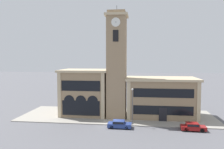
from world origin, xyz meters
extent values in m
plane|color=#56565B|center=(0.00, 0.00, 0.00)|extent=(300.00, 300.00, 0.00)
cube|color=gray|center=(0.00, 6.60, 0.07)|extent=(39.97, 13.20, 0.15)
cube|color=#937A5B|center=(0.00, 5.37, 10.21)|extent=(3.80, 3.80, 20.42)
cube|color=tan|center=(0.00, 5.37, 20.65)|extent=(4.50, 4.50, 0.45)
cube|color=#937A5B|center=(0.00, 5.37, 21.17)|extent=(3.50, 3.50, 0.60)
cylinder|color=#4C4C51|center=(0.00, 5.37, 22.07)|extent=(0.10, 0.10, 1.20)
cylinder|color=silver|center=(0.00, 3.42, 19.05)|extent=(1.74, 0.10, 1.74)
cylinder|color=black|center=(0.00, 3.35, 19.05)|extent=(0.14, 0.04, 0.14)
cylinder|color=silver|center=(-1.95, 5.37, 19.05)|extent=(0.10, 1.74, 1.74)
cylinder|color=black|center=(-2.02, 5.37, 19.05)|extent=(0.04, 0.14, 0.14)
cube|color=black|center=(0.00, 3.43, 16.48)|extent=(1.06, 0.10, 2.20)
cube|color=#937A5B|center=(-7.00, 7.33, 4.65)|extent=(9.59, 7.73, 9.30)
cube|color=tan|center=(-7.00, 7.33, 9.53)|extent=(10.29, 8.43, 0.45)
cube|color=tan|center=(-11.44, 3.41, 4.65)|extent=(0.70, 0.16, 9.30)
cube|color=tan|center=(-2.55, 3.41, 4.65)|extent=(0.70, 0.16, 9.30)
cube|color=black|center=(-7.00, 3.43, 6.70)|extent=(7.86, 0.10, 2.05)
cube|color=black|center=(-7.00, 3.43, 2.23)|extent=(7.67, 0.10, 2.98)
cylinder|color=black|center=(-9.39, 3.42, 3.72)|extent=(2.11, 0.06, 2.11)
cylinder|color=black|center=(-7.00, 3.42, 3.72)|extent=(2.11, 0.06, 2.11)
cylinder|color=black|center=(-4.60, 3.42, 3.72)|extent=(2.11, 0.06, 2.11)
cube|color=#937A5B|center=(9.09, 7.33, 3.86)|extent=(13.79, 7.73, 7.71)
cube|color=tan|center=(9.09, 7.33, 7.94)|extent=(14.49, 8.43, 0.45)
cube|color=tan|center=(2.55, 3.41, 3.86)|extent=(0.70, 0.16, 7.71)
cube|color=tan|center=(15.64, 3.41, 3.86)|extent=(0.70, 0.16, 7.71)
cube|color=black|center=(9.09, 3.43, 5.55)|extent=(11.30, 0.10, 1.70)
cube|color=black|center=(9.09, 3.42, 1.39)|extent=(1.50, 0.12, 2.78)
cube|color=black|center=(9.09, 3.43, 2.22)|extent=(11.30, 0.10, 1.73)
cube|color=navy|center=(1.20, -1.18, 0.50)|extent=(4.18, 1.96, 0.67)
cube|color=navy|center=(1.04, -1.18, 1.06)|extent=(2.03, 1.72, 0.46)
cube|color=black|center=(1.04, -1.18, 1.06)|extent=(1.95, 1.75, 0.35)
cylinder|color=black|center=(2.50, -0.40, 0.30)|extent=(0.61, 0.24, 0.60)
cylinder|color=black|center=(2.46, -2.03, 0.30)|extent=(0.61, 0.24, 0.60)
cylinder|color=black|center=(-0.06, -0.34, 0.30)|extent=(0.61, 0.24, 0.60)
cylinder|color=black|center=(-0.10, -1.97, 0.30)|extent=(0.61, 0.24, 0.60)
cube|color=maroon|center=(13.62, -1.18, 0.51)|extent=(4.11, 1.81, 0.63)
cube|color=maroon|center=(13.46, -1.18, 1.07)|extent=(1.99, 1.59, 0.49)
cube|color=black|center=(13.46, -1.18, 1.07)|extent=(1.91, 1.62, 0.37)
cylinder|color=black|center=(14.90, -0.47, 0.36)|extent=(0.72, 0.24, 0.72)
cylinder|color=black|center=(14.86, -1.96, 0.36)|extent=(0.72, 0.24, 0.72)
cylinder|color=black|center=(12.38, -0.41, 0.36)|extent=(0.72, 0.24, 0.72)
cylinder|color=black|center=(12.34, -1.90, 0.36)|extent=(0.72, 0.24, 0.72)
cylinder|color=#4C4C51|center=(3.35, 0.47, 3.28)|extent=(0.12, 0.12, 6.27)
sphere|color=silver|center=(3.35, 0.47, 6.60)|extent=(0.36, 0.36, 0.36)
camera|label=1|loc=(4.44, -38.49, 12.09)|focal=35.00mm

